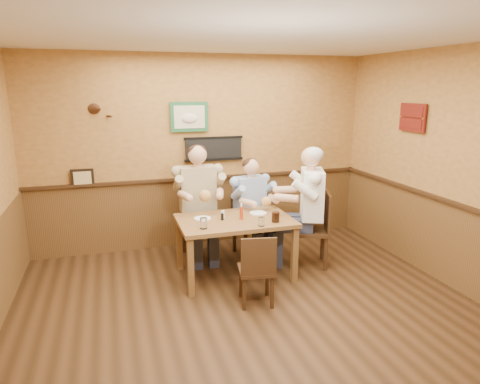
% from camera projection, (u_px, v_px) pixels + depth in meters
% --- Properties ---
extents(room, '(5.02, 5.03, 2.81)m').
position_uv_depth(room, '(268.00, 156.00, 4.11)').
color(room, '#301D0E').
rests_on(room, ground).
extents(dining_table, '(1.40, 0.90, 0.75)m').
position_uv_depth(dining_table, '(235.00, 226.00, 5.30)').
color(dining_table, brown).
rests_on(dining_table, ground).
extents(chair_back_left, '(0.47, 0.47, 0.99)m').
position_uv_depth(chair_back_left, '(199.00, 222.00, 5.97)').
color(chair_back_left, '#3D2613').
rests_on(chair_back_left, ground).
extents(chair_back_right, '(0.48, 0.48, 0.87)m').
position_uv_depth(chair_back_right, '(250.00, 224.00, 6.08)').
color(chair_back_right, '#3D2613').
rests_on(chair_back_right, ground).
extents(chair_right_end, '(0.60, 0.60, 1.00)m').
position_uv_depth(chair_right_end, '(311.00, 229.00, 5.67)').
color(chair_right_end, '#3D2613').
rests_on(chair_right_end, ground).
extents(chair_near_side, '(0.44, 0.44, 0.82)m').
position_uv_depth(chair_near_side, '(256.00, 268.00, 4.67)').
color(chair_near_side, '#3D2613').
rests_on(chair_near_side, ground).
extents(diner_tan_shirt, '(0.66, 0.66, 1.42)m').
position_uv_depth(diner_tan_shirt, '(198.00, 207.00, 5.92)').
color(diner_tan_shirt, tan).
rests_on(diner_tan_shirt, ground).
extents(diner_blue_polo, '(0.68, 0.68, 1.24)m').
position_uv_depth(diner_blue_polo, '(250.00, 212.00, 6.03)').
color(diner_blue_polo, '#8AA3D0').
rests_on(diner_blue_polo, ground).
extents(diner_white_elder, '(0.85, 0.85, 1.43)m').
position_uv_depth(diner_white_elder, '(311.00, 214.00, 5.62)').
color(diner_white_elder, white).
rests_on(diner_white_elder, ground).
extents(water_glass_left, '(0.11, 0.11, 0.13)m').
position_uv_depth(water_glass_left, '(204.00, 223.00, 4.90)').
color(water_glass_left, silver).
rests_on(water_glass_left, dining_table).
extents(water_glass_mid, '(0.09, 0.09, 0.11)m').
position_uv_depth(water_glass_mid, '(261.00, 222.00, 5.00)').
color(water_glass_mid, white).
rests_on(water_glass_mid, dining_table).
extents(cola_tumbler, '(0.12, 0.12, 0.12)m').
position_uv_depth(cola_tumbler, '(276.00, 217.00, 5.14)').
color(cola_tumbler, black).
rests_on(cola_tumbler, dining_table).
extents(hot_sauce_bottle, '(0.06, 0.06, 0.18)m').
position_uv_depth(hot_sauce_bottle, '(241.00, 212.00, 5.24)').
color(hot_sauce_bottle, '#B53113').
rests_on(hot_sauce_bottle, dining_table).
extents(salt_shaker, '(0.05, 0.05, 0.10)m').
position_uv_depth(salt_shaker, '(223.00, 215.00, 5.27)').
color(salt_shaker, white).
rests_on(salt_shaker, dining_table).
extents(pepper_shaker, '(0.04, 0.04, 0.08)m').
position_uv_depth(pepper_shaker, '(222.00, 217.00, 5.22)').
color(pepper_shaker, black).
rests_on(pepper_shaker, dining_table).
extents(plate_far_left, '(0.28, 0.28, 0.01)m').
position_uv_depth(plate_far_left, '(202.00, 218.00, 5.27)').
color(plate_far_left, white).
rests_on(plate_far_left, dining_table).
extents(plate_far_right, '(0.29, 0.29, 0.01)m').
position_uv_depth(plate_far_right, '(258.00, 213.00, 5.49)').
color(plate_far_right, white).
rests_on(plate_far_right, dining_table).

